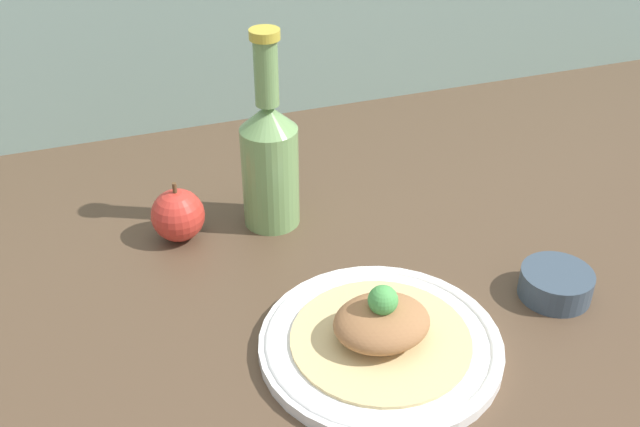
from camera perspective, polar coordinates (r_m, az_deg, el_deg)
The scene contains 6 objects.
ground_plane at distance 93.89cm, azimuth 3.87°, elevation -6.98°, with size 180.00×110.00×4.00cm, color brown.
plate at distance 84.54cm, azimuth 4.62°, elevation -9.85°, with size 27.12×27.12×1.72cm.
plated_food at distance 82.74cm, azimuth 4.70°, elevation -8.51°, with size 20.15×20.15×7.39cm.
cider_bottle at distance 100.14cm, azimuth -3.85°, elevation 4.29°, with size 7.75×7.75×27.74cm.
apple at distance 101.63cm, azimuth -10.77°, elevation -0.12°, with size 7.20×7.20×8.57cm.
dipping_bowl at distance 95.35cm, azimuth 17.53°, elevation -5.13°, with size 8.76×8.76×3.49cm.
Camera 1 is at (-29.52, -65.38, 58.57)cm, focal length 42.00 mm.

